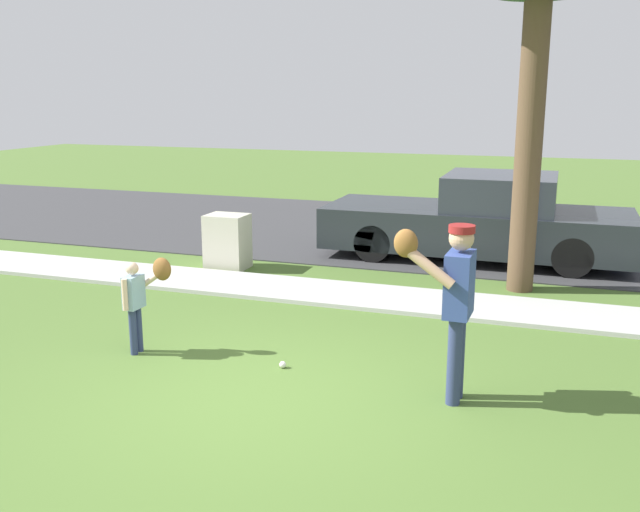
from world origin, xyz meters
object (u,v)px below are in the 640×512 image
object	(u,v)px
person_child	(141,292)
utility_cabinet	(227,242)
baseball	(283,365)
parked_pickup_dark	(481,221)
person_adult	(454,293)

from	to	relation	value
person_child	utility_cabinet	xyz separation A→B (m)	(-0.85, 3.84, -0.25)
utility_cabinet	baseball	bearing A→B (deg)	-56.43
parked_pickup_dark	baseball	bearing A→B (deg)	76.68
utility_cabinet	person_child	bearing A→B (deg)	-77.55
person_adult	person_child	distance (m)	3.47
person_adult	baseball	world-z (taller)	person_adult
person_adult	baseball	distance (m)	2.09
person_adult	baseball	size ratio (longest dim) A/B	22.92
utility_cabinet	parked_pickup_dark	size ratio (longest dim) A/B	0.17
baseball	utility_cabinet	xyz separation A→B (m)	(-2.49, 3.76, 0.41)
person_child	parked_pickup_dark	distance (m)	6.61
person_adult	parked_pickup_dark	world-z (taller)	person_adult
person_child	baseball	world-z (taller)	person_child
person_adult	parked_pickup_dark	size ratio (longest dim) A/B	0.33
baseball	utility_cabinet	distance (m)	4.53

